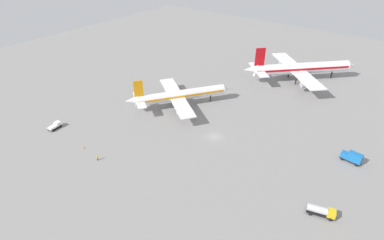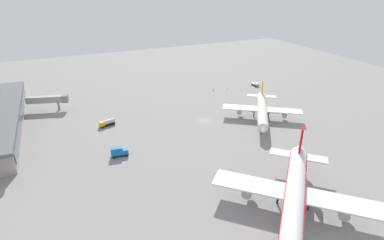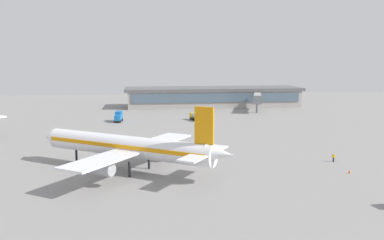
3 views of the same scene
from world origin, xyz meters
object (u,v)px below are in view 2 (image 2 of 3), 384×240
catering_truck (119,152)px  safety_cone_near_gate (227,89)px  pushback_tractor (255,84)px  airplane_taxiing (295,196)px  fuel_truck (107,123)px  airplane_at_gate (262,109)px  ground_crew_worker (213,89)px

catering_truck → safety_cone_near_gate: 79.33m
catering_truck → pushback_tractor: bearing=32.9°
safety_cone_near_gate → airplane_taxiing: bearing=-20.4°
pushback_tractor → fuel_truck: (17.32, -82.83, 0.42)m
fuel_truck → safety_cone_near_gate: fuel_truck is taller
fuel_truck → catering_truck: (24.98, -0.59, 0.31)m
airplane_taxiing → catering_truck: airplane_taxiing is taller
airplane_taxiing → pushback_tractor: 100.71m
pushback_tractor → safety_cone_near_gate: size_ratio=7.69×
airplane_at_gate → safety_cone_near_gate: 39.27m
airplane_at_gate → safety_cone_near_gate: (-38.54, 6.25, -4.21)m
airplane_taxiing → safety_cone_near_gate: 94.48m
pushback_tractor → airplane_at_gate: bearing=-39.6°
safety_cone_near_gate → fuel_truck: bearing=-74.4°
airplane_at_gate → ground_crew_worker: size_ratio=21.11×
catering_truck → fuel_truck: bearing=94.7°
airplane_at_gate → pushback_tractor: size_ratio=7.64×
catering_truck → safety_cone_near_gate: (-43.34, 66.43, -1.40)m
airplane_taxiing → safety_cone_near_gate: bearing=-156.2°
airplane_at_gate → pushback_tractor: (-37.50, 23.23, -3.54)m
airplane_at_gate → ground_crew_worker: bearing=-142.6°
fuel_truck → airplane_taxiing: bearing=99.9°
airplane_taxiing → ground_crew_worker: 92.86m
pushback_tractor → catering_truck: bearing=-70.9°
safety_cone_near_gate → ground_crew_worker: bearing=-96.6°
safety_cone_near_gate → pushback_tractor: bearing=86.5°
catering_truck → ground_crew_worker: size_ratio=3.45×
airplane_taxiing → catering_truck: (-45.06, -33.53, -3.97)m
airplane_taxiing → fuel_truck: (-70.04, -32.95, -4.28)m
airplane_at_gate → airplane_taxiing: bearing=6.7°
pushback_tractor → fuel_truck: size_ratio=0.70×
airplane_taxiing → pushback_tractor: (-87.36, 49.89, -4.70)m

